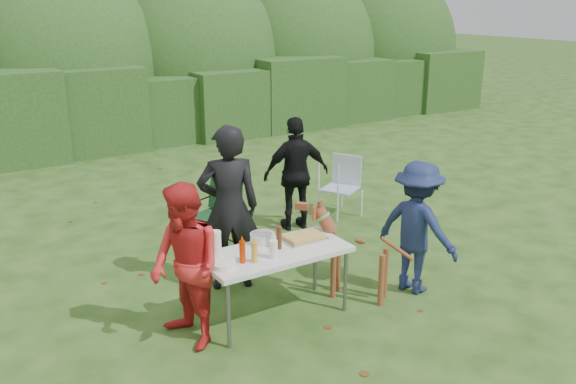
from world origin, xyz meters
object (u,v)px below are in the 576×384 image
person_red_jacket (186,267)px  child (417,227)px  lawn_chair (340,186)px  paper_towel_roll (215,244)px  dog (360,255)px  person_black_puffy (296,174)px  ketchup_bottle (242,252)px  person_cook (229,208)px  folding_table (276,255)px  camping_chair (216,212)px  beer_bottle (279,238)px  mustard_bottle (254,252)px

person_red_jacket → child: person_red_jacket is taller
lawn_chair → paper_towel_roll: bearing=4.3°
child → dog: child is taller
person_black_puffy → ketchup_bottle: person_black_puffy is taller
child → person_red_jacket: bearing=67.7°
person_cook → person_black_puffy: person_cook is taller
folding_table → person_black_puffy: 2.57m
child → lawn_chair: size_ratio=1.66×
camping_chair → paper_towel_roll: (-0.86, -1.81, 0.38)m
ketchup_bottle → paper_towel_roll: paper_towel_roll is taller
child → lawn_chair: (0.78, 2.45, -0.30)m
child → paper_towel_roll: bearing=61.9°
dog → beer_bottle: 1.01m
camping_chair → beer_bottle: size_ratio=4.07×
folding_table → person_red_jacket: 0.97m
folding_table → beer_bottle: size_ratio=6.25×
person_cook → person_red_jacket: 1.26m
child → camping_chair: child is taller
child → mustard_bottle: child is taller
camping_chair → beer_bottle: beer_bottle is taller
mustard_bottle → lawn_chair: bearing=39.9°
person_black_puffy → mustard_bottle: 2.86m
dog → lawn_chair: 2.70m
person_cook → folding_table: bearing=112.6°
person_black_puffy → ketchup_bottle: 2.89m
dog → ketchup_bottle: (-1.41, 0.04, 0.34)m
person_cook → ketchup_bottle: bearing=88.3°
person_black_puffy → camping_chair: bearing=14.5°
lawn_chair → mustard_bottle: mustard_bottle is taller
paper_towel_roll → person_red_jacket: bearing=-154.6°
folding_table → child: (1.64, -0.30, 0.06)m
folding_table → mustard_bottle: 0.37m
person_cook → ketchup_bottle: person_cook is taller
dog → mustard_bottle: dog is taller
ketchup_bottle → beer_bottle: beer_bottle is taller
person_cook → camping_chair: person_cook is taller
ketchup_bottle → beer_bottle: 0.48m
person_red_jacket → dog: 1.98m
folding_table → person_red_jacket: size_ratio=0.95×
ketchup_bottle → camping_chair: bearing=71.4°
person_black_puffy → lawn_chair: bearing=-158.7°
folding_table → mustard_bottle: (-0.31, -0.13, 0.15)m
ketchup_bottle → paper_towel_roll: bearing=119.4°
folding_table → ketchup_bottle: bearing=-168.9°
person_red_jacket → beer_bottle: bearing=82.7°
lawn_chair → paper_towel_roll: 3.61m
lawn_chair → ketchup_bottle: size_ratio=4.10×
person_red_jacket → person_black_puffy: (2.52, 2.03, 0.02)m
person_red_jacket → ketchup_bottle: bearing=72.7°
camping_chair → paper_towel_roll: 2.04m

